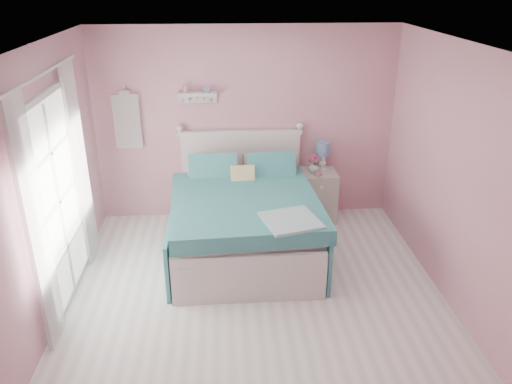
{
  "coord_description": "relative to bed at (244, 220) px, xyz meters",
  "views": [
    {
      "loc": [
        -0.3,
        -4.23,
        3.18
      ],
      "look_at": [
        0.07,
        1.2,
        0.78
      ],
      "focal_mm": 35.0,
      "sensor_mm": 36.0,
      "label": 1
    }
  ],
  "objects": [
    {
      "name": "bed",
      "position": [
        0.0,
        0.0,
        0.0
      ],
      "size": [
        1.79,
        2.19,
        1.25
      ],
      "rotation": [
        0.0,
        0.0,
        0.06
      ],
      "color": "silver",
      "rests_on": "floor"
    },
    {
      "name": "curtain_far",
      "position": [
        -1.84,
        -0.03,
        0.77
      ],
      "size": [
        0.04,
        0.4,
        2.32
      ],
      "primitive_type": "cube",
      "color": "white",
      "rests_on": "floor"
    },
    {
      "name": "vase",
      "position": [
        0.98,
        0.8,
        0.37
      ],
      "size": [
        0.2,
        0.2,
        0.16
      ],
      "primitive_type": "imported",
      "rotation": [
        0.0,
        0.0,
        0.4
      ],
      "color": "silver",
      "rests_on": "nightstand"
    },
    {
      "name": "french_door",
      "position": [
        -1.9,
        -0.77,
        0.66
      ],
      "size": [
        0.04,
        1.32,
        2.16
      ],
      "color": "silver",
      "rests_on": "floor"
    },
    {
      "name": "room_shell",
      "position": [
        0.08,
        -1.17,
        1.17
      ],
      "size": [
        4.5,
        4.5,
        4.5
      ],
      "color": "#C87F91",
      "rests_on": "floor"
    },
    {
      "name": "table_lamp",
      "position": [
        1.11,
        0.9,
        0.57
      ],
      "size": [
        0.2,
        0.2,
        0.4
      ],
      "color": "white",
      "rests_on": "nightstand"
    },
    {
      "name": "wall_shelf",
      "position": [
        -0.55,
        1.02,
        1.32
      ],
      "size": [
        0.5,
        0.15,
        0.25
      ],
      "color": "silver",
      "rests_on": "room_shell"
    },
    {
      "name": "curtain_near",
      "position": [
        -1.84,
        -1.52,
        0.77
      ],
      "size": [
        0.04,
        0.4,
        2.32
      ],
      "primitive_type": "cube",
      "color": "white",
      "rests_on": "floor"
    },
    {
      "name": "floor",
      "position": [
        0.08,
        -1.17,
        -0.41
      ],
      "size": [
        4.5,
        4.5,
        0.0
      ],
      "primitive_type": "plane",
      "color": "silver",
      "rests_on": "ground"
    },
    {
      "name": "hanging_dress",
      "position": [
        -1.48,
        1.01,
        0.99
      ],
      "size": [
        0.34,
        0.03,
        0.72
      ],
      "primitive_type": "cube",
      "color": "white",
      "rests_on": "room_shell"
    },
    {
      "name": "nightstand",
      "position": [
        1.05,
        0.82,
        -0.06
      ],
      "size": [
        0.48,
        0.48,
        0.7
      ],
      "color": "beige",
      "rests_on": "floor"
    },
    {
      "name": "roses",
      "position": [
        0.97,
        0.8,
        0.48
      ],
      "size": [
        0.14,
        0.11,
        0.12
      ],
      "color": "#D1477C",
      "rests_on": "vase"
    },
    {
      "name": "teacup",
      "position": [
        1.02,
        0.67,
        0.32
      ],
      "size": [
        0.11,
        0.11,
        0.07
      ],
      "primitive_type": "imported",
      "rotation": [
        0.0,
        0.0,
        -0.3
      ],
      "color": "pink",
      "rests_on": "nightstand"
    }
  ]
}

